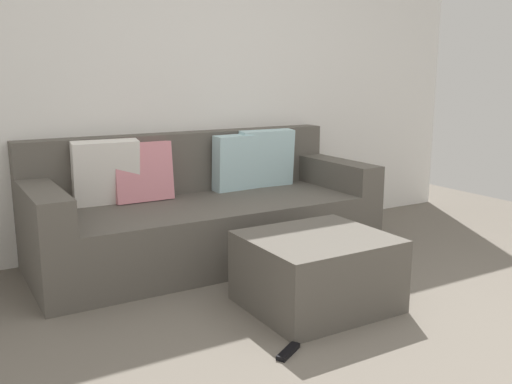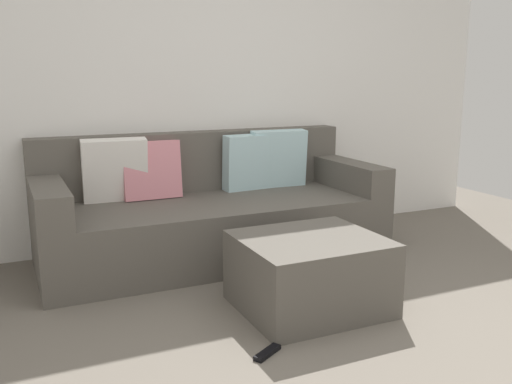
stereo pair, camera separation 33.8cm
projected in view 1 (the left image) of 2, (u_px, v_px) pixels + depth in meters
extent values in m
plane|color=#6B6359|center=(446.00, 368.00, 2.49)|extent=(6.44, 6.44, 0.00)
cube|color=white|center=(205.00, 78.00, 4.29)|extent=(4.96, 0.10, 2.50)
cube|color=#59544C|center=(208.00, 230.00, 3.93)|extent=(2.38, 0.96, 0.42)
cube|color=#59544C|center=(184.00, 162.00, 4.18)|extent=(2.38, 0.17, 0.44)
cube|color=#59544C|center=(41.00, 204.00, 3.33)|extent=(0.20, 0.96, 0.21)
cube|color=#59544C|center=(332.00, 172.00, 4.41)|extent=(0.20, 0.96, 0.21)
cube|color=white|center=(106.00, 173.00, 3.74)|extent=(0.44, 0.19, 0.44)
cube|color=pink|center=(142.00, 172.00, 3.86)|extent=(0.41, 0.15, 0.41)
cube|color=silver|center=(266.00, 158.00, 4.36)|extent=(0.45, 0.16, 0.45)
cube|color=silver|center=(240.00, 162.00, 4.24)|extent=(0.43, 0.17, 0.42)
cube|color=#59544C|center=(317.00, 271.00, 3.13)|extent=(0.76, 0.68, 0.41)
cube|color=black|center=(288.00, 352.00, 2.61)|extent=(0.17, 0.12, 0.02)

